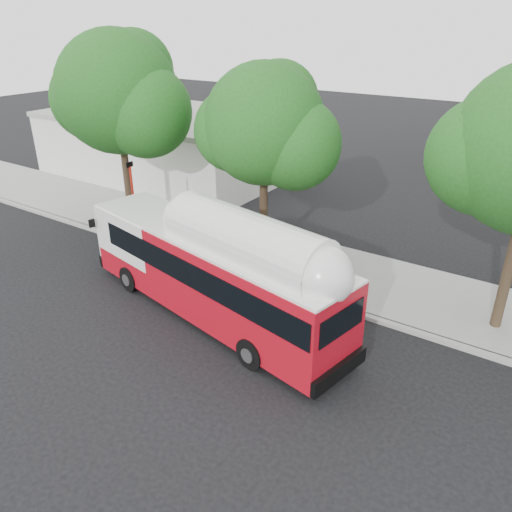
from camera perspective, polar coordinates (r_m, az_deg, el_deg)
The scene contains 9 objects.
ground at distance 18.33m, azimuth -6.80°, elevation -7.94°, with size 120.00×120.00×0.00m, color black.
sidewalk at distance 22.92m, azimuth 3.61°, elevation -0.29°, with size 60.00×5.00×0.15m, color gray.
curb_strip at distance 20.95m, azimuth 0.02°, elevation -2.89°, with size 60.00×0.30×0.15m, color gray.
red_curb_segment at distance 22.55m, azimuth -6.35°, elevation -0.85°, with size 10.00×0.32×0.16m, color maroon.
street_tree_left at distance 25.50m, azimuth -14.68°, elevation 17.04°, with size 6.67×5.80×9.74m.
street_tree_mid at distance 20.96m, azimuth 1.99°, elevation 14.14°, with size 5.75×5.00×8.62m.
low_commercial_bldg at distance 35.97m, azimuth -9.96°, elevation 12.55°, with size 16.20×10.20×4.25m.
transit_bus at distance 18.02m, azimuth -5.06°, elevation -2.13°, with size 12.59×4.73×3.67m.
signal_pole at distance 24.75m, azimuth -13.79°, elevation 6.00°, with size 0.11×0.38×4.02m.
Camera 1 is at (10.17, -11.43, 10.10)m, focal length 35.00 mm.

